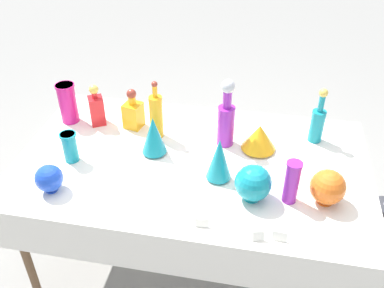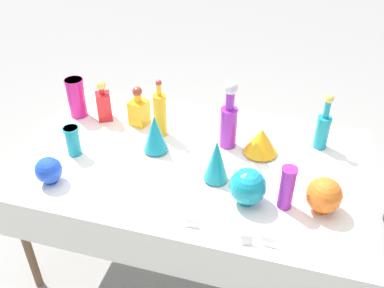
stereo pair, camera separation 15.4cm
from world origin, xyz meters
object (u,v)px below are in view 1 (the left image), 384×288
Objects in this scene: fluted_vase_1 at (219,159)px; fluted_vase_2 at (259,137)px; tall_bottle_2 at (156,115)px; tall_bottle_1 at (226,118)px; slender_vase_1 at (70,146)px; slender_vase_0 at (292,181)px; slender_vase_2 at (68,102)px; round_bowl_1 at (328,187)px; round_bowl_0 at (49,178)px; square_decanter_0 at (133,112)px; fluted_vase_0 at (154,135)px; round_bowl_2 at (253,183)px; tall_bottle_0 at (318,122)px; square_decanter_1 at (96,108)px.

fluted_vase_1 is 1.26× the size of fluted_vase_2.
tall_bottle_1 is at bearing -0.25° from tall_bottle_2.
tall_bottle_2 reaches higher than slender_vase_1.
fluted_vase_2 is at bearing 114.00° from slender_vase_0.
tall_bottle_1 reaches higher than tall_bottle_2.
round_bowl_1 is at bearing -16.74° from slender_vase_2.
slender_vase_1 is 1.17× the size of round_bowl_0.
fluted_vase_1 is at bearing -122.46° from fluted_vase_2.
tall_bottle_2 reaches higher than slender_vase_0.
square_decanter_0 is 0.64m from round_bowl_0.
tall_bottle_2 is at bearing 177.45° from fluted_vase_2.
slender_vase_2 is at bearing 159.33° from fluted_vase_0.
round_bowl_2 is at bearing 7.52° from round_bowl_0.
slender_vase_0 is 0.17m from round_bowl_2.
slender_vase_0 is 0.16m from round_bowl_1.
tall_bottle_1 is (-0.48, -0.12, 0.04)m from tall_bottle_0.
slender_vase_2 is at bearing 176.49° from tall_bottle_1.
square_decanter_0 is at bearing 156.65° from tall_bottle_2.
tall_bottle_1 is 2.36× the size of slender_vase_1.
tall_bottle_0 is at bearing 7.99° from tall_bottle_2.
tall_bottle_2 is 0.54m from slender_vase_2.
slender_vase_0 is 1.10m from round_bowl_0.
tall_bottle_1 is 0.20m from fluted_vase_2.
tall_bottle_1 is 1.62× the size of slender_vase_2.
square_decanter_1 is at bearing 157.55° from slender_vase_0.
slender_vase_2 reaches higher than fluted_vase_2.
square_decanter_1 is 1.15× the size of slender_vase_0.
square_decanter_1 is 0.93m from fluted_vase_2.
square_decanter_1 reaches higher than fluted_vase_0.
tall_bottle_0 reaches higher than fluted_vase_2.
fluted_vase_2 is at bearing 14.01° from fluted_vase_0.
fluted_vase_0 is 1.19× the size of fluted_vase_2.
fluted_vase_2 is (0.53, 0.13, -0.03)m from fluted_vase_0.
fluted_vase_2 is (0.18, -0.02, -0.08)m from tall_bottle_1.
tall_bottle_1 is 0.45m from round_bowl_2.
slender_vase_2 reaches higher than round_bowl_0.
round_bowl_1 is (0.32, -0.35, 0.01)m from fluted_vase_2.
fluted_vase_0 is 0.58m from round_bowl_2.
slender_vase_0 is (0.72, -0.39, -0.02)m from tall_bottle_2.
slender_vase_2 is at bearing -178.20° from square_decanter_0.
tall_bottle_1 is 0.92m from round_bowl_0.
square_decanter_0 is (-1.01, -0.05, -0.03)m from tall_bottle_0.
square_decanter_0 reaches higher than fluted_vase_0.
tall_bottle_2 is at bearing 38.48° from slender_vase_1.
tall_bottle_1 is 0.30m from fluted_vase_1.
square_decanter_1 is at bearing 89.01° from slender_vase_1.
tall_bottle_2 is 0.56m from fluted_vase_2.
tall_bottle_0 reaches higher than fluted_vase_1.
square_decanter_0 is 1.11× the size of slender_vase_0.
fluted_vase_2 is at bearing -5.14° from square_decanter_1.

